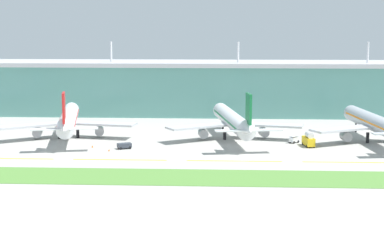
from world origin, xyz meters
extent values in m
plane|color=#A8A59E|center=(0.00, 0.00, 0.00)|extent=(600.00, 600.00, 0.00)
cube|color=#5B9E93|center=(0.00, 98.62, 10.99)|extent=(280.00, 28.00, 21.99)
cube|color=#B2B2B7|center=(0.00, 98.62, 22.89)|extent=(288.00, 34.00, 1.80)
cylinder|color=silver|center=(-56.00, 93.02, 28.29)|extent=(0.90, 0.90, 9.00)
cylinder|color=silver|center=(0.00, 93.02, 28.29)|extent=(0.90, 0.90, 9.00)
cylinder|color=silver|center=(56.00, 93.02, 28.29)|extent=(0.90, 0.90, 9.00)
cylinder|color=white|center=(-61.70, 37.86, 6.50)|extent=(15.82, 50.73, 5.80)
cone|color=white|center=(-67.17, 64.60, 6.50)|extent=(6.20, 5.02, 5.51)
cone|color=white|center=(-56.03, 10.14, 7.70)|extent=(6.16, 7.48, 5.72)
cube|color=red|center=(-56.23, 11.12, 14.15)|extent=(1.97, 6.41, 9.50)
cube|color=white|center=(-61.52, 9.53, 7.50)|extent=(10.44, 5.14, 0.36)
cube|color=white|center=(-50.74, 11.73, 7.50)|extent=(10.44, 5.14, 0.36)
cube|color=#B7BABF|center=(-72.57, 31.12, 5.20)|extent=(23.76, 18.93, 0.70)
cylinder|color=gray|center=(-71.69, 32.77, 2.40)|extent=(4.04, 5.05, 3.20)
cube|color=#B7BABF|center=(-49.06, 35.93, 5.20)|extent=(24.83, 11.04, 0.70)
cylinder|color=gray|center=(-50.53, 37.10, 2.40)|extent=(4.04, 5.05, 3.20)
cylinder|color=black|center=(-65.51, 56.45, 1.80)|extent=(0.70, 0.70, 3.60)
cylinder|color=black|center=(-64.24, 34.28, 1.80)|extent=(1.10, 1.10, 3.60)
cylinder|color=black|center=(-57.97, 35.56, 1.80)|extent=(1.10, 1.10, 3.60)
cube|color=red|center=(-61.70, 37.86, 6.90)|extent=(14.85, 45.78, 0.60)
cylinder|color=silver|center=(-3.14, 38.69, 6.50)|extent=(14.37, 51.67, 5.80)
cone|color=silver|center=(-7.80, 66.01, 6.50)|extent=(6.10, 4.87, 5.51)
cone|color=silver|center=(1.69, 10.39, 7.70)|extent=(5.97, 7.36, 5.72)
cube|color=#146B38|center=(1.52, 11.38, 14.15)|extent=(1.77, 6.43, 9.50)
cube|color=silver|center=(-3.81, 9.96, 7.50)|extent=(10.40, 4.84, 0.36)
cube|color=silver|center=(7.03, 11.81, 7.50)|extent=(10.40, 4.84, 0.36)
cube|color=#B7BABF|center=(-14.22, 32.31, 5.20)|extent=(23.99, 18.39, 0.70)
cylinder|color=gray|center=(-13.28, 33.94, 2.40)|extent=(3.91, 4.97, 3.20)
cube|color=#B7BABF|center=(9.43, 36.35, 5.20)|extent=(24.90, 11.76, 0.70)
cylinder|color=gray|center=(8.01, 37.57, 2.40)|extent=(3.91, 4.97, 3.20)
cylinder|color=black|center=(-6.38, 57.70, 1.80)|extent=(0.70, 0.70, 3.60)
cylinder|color=black|center=(-5.79, 35.20, 1.80)|extent=(1.10, 1.10, 3.60)
cylinder|color=black|center=(0.52, 36.28, 1.80)|extent=(1.10, 1.10, 3.60)
cube|color=#146B38|center=(-3.14, 38.69, 6.90)|extent=(13.54, 46.61, 0.60)
cylinder|color=#ADB2BC|center=(45.73, 34.75, 6.50)|extent=(11.53, 50.08, 5.80)
cone|color=#ADB2BC|center=(42.61, 61.44, 6.50)|extent=(5.94, 4.61, 5.51)
cube|color=#B7BABF|center=(34.33, 28.96, 5.20)|extent=(24.32, 17.48, 0.70)
cylinder|color=gray|center=(35.35, 30.53, 2.40)|extent=(3.70, 4.84, 3.20)
cylinder|color=black|center=(43.57, 53.28, 1.80)|extent=(0.70, 0.70, 3.60)
cylinder|color=black|center=(42.90, 31.40, 1.80)|extent=(1.10, 1.10, 3.60)
cube|color=orange|center=(45.73, 34.75, 6.90)|extent=(11.00, 45.15, 0.60)
cube|color=yellow|center=(-71.00, 0.34, 0.02)|extent=(28.00, 0.70, 0.04)
cube|color=yellow|center=(-37.00, 0.34, 0.02)|extent=(28.00, 0.70, 0.04)
cube|color=yellow|center=(-3.00, 0.34, 0.02)|extent=(28.00, 0.70, 0.04)
cube|color=yellow|center=(31.00, 0.34, 0.02)|extent=(28.00, 0.70, 0.04)
cube|color=#518438|center=(0.00, -20.15, 0.05)|extent=(300.00, 18.00, 0.10)
cube|color=silver|center=(17.88, 30.09, 1.25)|extent=(3.75, 3.88, 1.60)
cube|color=silver|center=(17.88, 30.09, 2.40)|extent=(3.51, 3.61, 0.16)
cylinder|color=black|center=(17.63, 28.61, 0.45)|extent=(0.86, 0.90, 0.90)
cylinder|color=black|center=(16.43, 29.70, 0.45)|extent=(0.86, 0.90, 0.90)
cylinder|color=black|center=(19.33, 30.48, 0.45)|extent=(0.86, 0.90, 0.90)
cylinder|color=black|center=(18.13, 31.57, 0.45)|extent=(0.86, 0.90, 0.90)
cube|color=gold|center=(21.95, 24.37, 1.75)|extent=(3.65, 7.51, 2.60)
cylinder|color=silver|center=(22.07, 23.58, 3.95)|extent=(2.58, 4.25, 2.00)
cylinder|color=black|center=(20.41, 26.69, 0.45)|extent=(0.48, 0.94, 0.90)
cylinder|color=black|center=(22.73, 27.04, 0.45)|extent=(0.48, 0.94, 0.90)
cylinder|color=black|center=(21.17, 21.71, 0.45)|extent=(0.48, 0.94, 0.90)
cylinder|color=black|center=(23.48, 22.06, 0.45)|extent=(0.48, 0.94, 0.90)
cube|color=#333842|center=(-38.30, 17.00, 1.15)|extent=(5.01, 4.07, 1.40)
cylinder|color=black|center=(-37.38, 18.64, 0.45)|extent=(0.96, 0.70, 0.90)
cylinder|color=black|center=(-36.45, 16.70, 0.45)|extent=(0.96, 0.70, 0.90)
cylinder|color=black|center=(-40.16, 17.31, 0.45)|extent=(0.96, 0.70, 0.90)
cylinder|color=black|center=(-39.22, 15.36, 0.45)|extent=(0.96, 0.70, 0.90)
cone|color=orange|center=(-42.57, 12.95, 0.35)|extent=(0.56, 0.56, 0.70)
cone|color=orange|center=(-49.14, 18.63, 0.35)|extent=(0.56, 0.56, 0.70)
camera|label=1|loc=(-6.35, -176.92, 39.15)|focal=57.42mm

